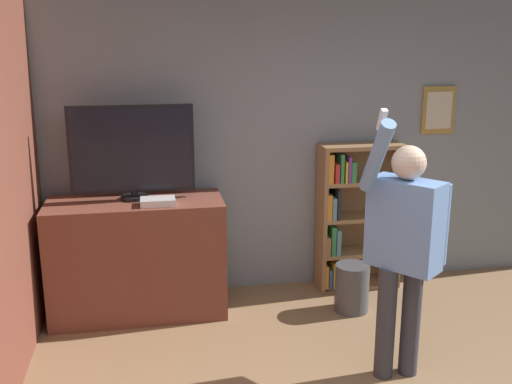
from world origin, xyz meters
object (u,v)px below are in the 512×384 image
(game_console, at_px, (158,202))
(person, at_px, (404,241))
(bookshelf, at_px, (351,217))
(waste_bin, at_px, (352,288))
(television, at_px, (132,151))

(game_console, bearing_deg, person, -36.44)
(bookshelf, relative_size, waste_bin, 3.27)
(bookshelf, bearing_deg, television, -175.30)
(bookshelf, bearing_deg, waste_bin, -106.45)
(bookshelf, xyz_separation_m, person, (-0.18, -1.53, 0.31))
(television, bearing_deg, waste_bin, -11.19)
(waste_bin, bearing_deg, television, 168.81)
(television, distance_m, waste_bin, 2.16)
(television, relative_size, waste_bin, 2.42)
(game_console, height_order, waste_bin, game_console)
(game_console, relative_size, person, 0.15)
(bookshelf, distance_m, waste_bin, 0.71)
(game_console, xyz_separation_m, bookshelf, (1.74, 0.37, -0.34))
(television, height_order, waste_bin, television)
(television, distance_m, bookshelf, 2.06)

